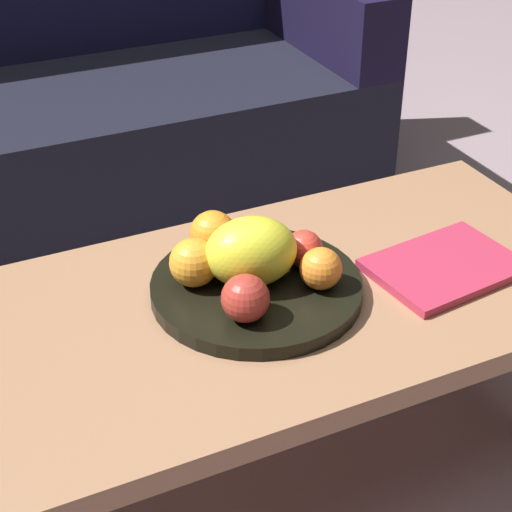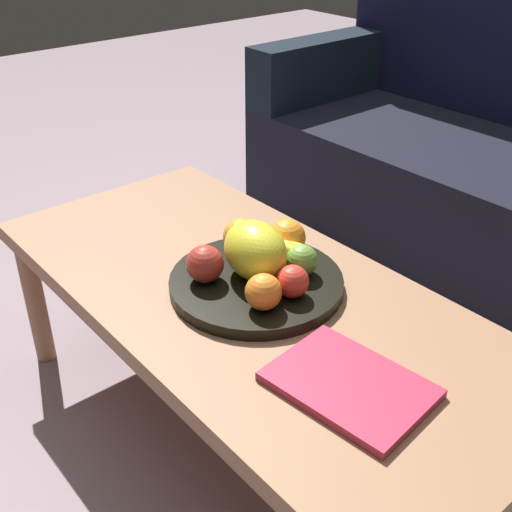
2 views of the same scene
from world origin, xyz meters
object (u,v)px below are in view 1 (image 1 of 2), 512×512
orange_left (213,234)px  banana_bunch (241,255)px  coffee_table (261,321)px  melon_large_front (251,252)px  apple_front (262,236)px  apple_left (304,249)px  apple_right (245,298)px  couch (55,114)px  orange_front (194,262)px  orange_right (321,268)px  magazine (445,267)px  fruit_bowl (256,288)px

orange_left → banana_bunch: orange_left is taller
coffee_table → melon_large_front: (-0.01, 0.02, 0.13)m
apple_front → apple_left: size_ratio=1.01×
coffee_table → orange_left: size_ratio=15.38×
apple_right → couch: bearing=91.0°
orange_front → orange_right: 0.20m
melon_large_front → magazine: 0.35m
banana_bunch → apple_left: bearing=-17.8°
fruit_bowl → melon_large_front: bearing=150.7°
melon_large_front → apple_front: 0.10m
orange_right → apple_right: (-0.15, -0.03, 0.00)m
apple_front → magazine: size_ratio=0.26×
orange_front → apple_left: bearing=-8.2°
melon_large_front → orange_left: bearing=102.3°
orange_right → magazine: (0.24, -0.02, -0.05)m
banana_bunch → fruit_bowl: bearing=-80.4°
melon_large_front → orange_right: melon_large_front is taller
couch → orange_right: size_ratio=24.46×
magazine → apple_left: bearing=153.1°
couch → orange_left: size_ratio=21.32×
orange_left → apple_right: orange_left is taller
orange_front → apple_right: 0.13m
orange_left → coffee_table: bearing=-76.3°
couch → banana_bunch: (0.07, -1.08, 0.15)m
apple_front → banana_bunch: bearing=-148.3°
couch → coffee_table: bearing=-86.1°
apple_left → magazine: apple_left is taller
apple_front → banana_bunch: (-0.06, -0.03, -0.00)m
fruit_bowl → coffee_table: bearing=-87.2°
fruit_bowl → orange_left: size_ratio=4.39×
melon_large_front → apple_right: bearing=-119.7°
orange_front → orange_left: 0.09m
orange_left → apple_front: orange_left is taller
coffee_table → apple_left: (0.09, 0.03, 0.10)m
melon_large_front → apple_front: bearing=53.3°
magazine → coffee_table: bearing=163.5°
fruit_bowl → banana_bunch: (-0.01, 0.04, 0.04)m
orange_right → apple_right: apple_right is taller
orange_left → banana_bunch: (0.02, -0.07, -0.01)m
coffee_table → orange_left: orange_left is taller
fruit_bowl → orange_right: bearing=-32.4°
apple_left → apple_right: bearing=-147.7°
couch → orange_right: couch is taller
banana_bunch → magazine: (0.33, -0.12, -0.04)m
apple_front → magazine: (0.28, -0.15, -0.05)m
fruit_bowl → orange_front: bearing=157.4°
coffee_table → fruit_bowl: fruit_bowl is taller
apple_left → couch: bearing=98.7°
coffee_table → apple_left: apple_left is taller
apple_front → orange_right: bearing=-73.5°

